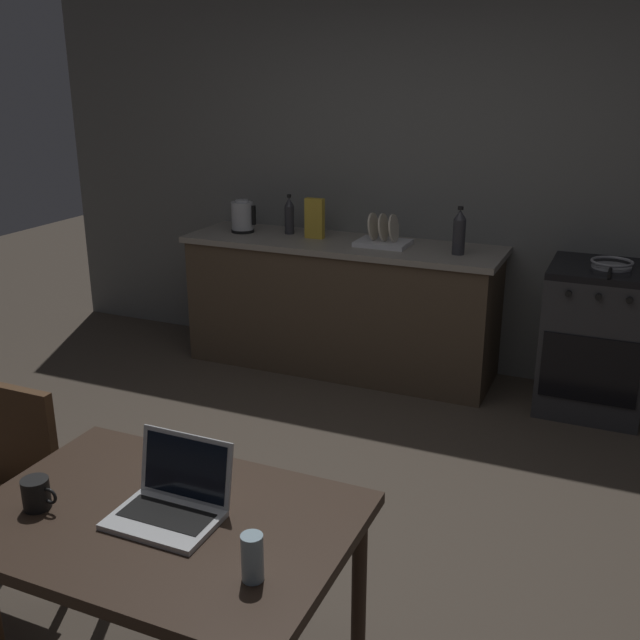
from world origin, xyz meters
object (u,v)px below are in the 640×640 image
bottle (459,232)px  frying_pan (612,264)px  coffee_mug (37,494)px  dish_rack (383,238)px  electric_kettle (243,217)px  chair (0,489)px  drinking_glass (252,557)px  stove_oven (595,339)px  cereal_box (315,218)px  laptop (171,502)px  bottle_b (289,215)px  dining_table (163,537)px

bottle → frying_pan: (0.90, 0.02, -0.12)m
coffee_mug → dish_rack: dish_rack is taller
electric_kettle → bottle: size_ratio=0.76×
chair → drinking_glass: (1.25, -0.31, 0.27)m
stove_oven → drinking_glass: (-0.66, -3.10, 0.33)m
electric_kettle → cereal_box: (0.55, 0.02, 0.03)m
stove_oven → chair: (-1.91, -2.79, 0.06)m
cereal_box → electric_kettle: bearing=-177.9°
frying_pan → dish_rack: 1.41m
frying_pan → drinking_glass: 3.15m
coffee_mug → drinking_glass: drinking_glass is taller
coffee_mug → dish_rack: size_ratio=0.36×
bottle → drinking_glass: bottle is taller
electric_kettle → coffee_mug: (0.98, -3.07, -0.24)m
laptop → stove_oven: bearing=84.8°
bottle_b → cereal_box: bearing=-15.3°
dining_table → bottle_b: bottle_b is taller
laptop → drinking_glass: (0.37, -0.16, 0.02)m
dining_table → bottle_b: bearing=108.7°
bottle → dish_rack: (-0.51, 0.05, -0.09)m
chair → electric_kettle: size_ratio=3.88×
cereal_box → coffee_mug: bearing=-82.0°
bottle_b → frying_pan: bearing=-2.9°
dining_table → dish_rack: bearing=96.0°
dining_table → drinking_glass: size_ratio=8.58×
stove_oven → cereal_box: 1.96m
laptop → bottle: bearing=100.7°
dining_table → drinking_glass: bearing=-20.5°
coffee_mug → cereal_box: 3.13m
electric_kettle → cereal_box: size_ratio=0.84×
electric_kettle → dish_rack: 1.05m
electric_kettle → dish_rack: (1.05, 0.00, -0.06)m
bottle → dish_rack: 0.52m
dining_table → cereal_box: size_ratio=4.26×
drinking_glass → coffee_mug: bearing=177.5°
stove_oven → coffee_mug: bearing=-115.1°
drinking_glass → cereal_box: size_ratio=0.50×
coffee_mug → stove_oven: bearing=64.9°
electric_kettle → cereal_box: cereal_box is taller
chair → stove_oven: bearing=60.6°
dining_table → chair: bearing=169.3°
stove_oven → laptop: size_ratio=2.82×
laptop → bottle_b: 3.21m
stove_oven → bottle: size_ratio=3.01×
drinking_glass → cereal_box: 3.35m
chair → bottle: size_ratio=2.96×
dining_table → drinking_glass: (0.40, -0.15, 0.14)m
chair → coffee_mug: bearing=-25.0°
laptop → dish_rack: bearing=110.7°
cereal_box → dish_rack: cereal_box is taller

